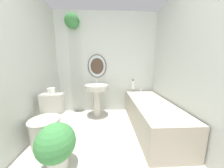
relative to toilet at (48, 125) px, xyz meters
name	(u,v)px	position (x,y,z in m)	size (l,w,h in m)	color
wall_back	(104,61)	(0.84, 1.19, 0.99)	(2.50, 0.32, 2.40)	silver
wall_left	(19,65)	(-0.31, 0.02, 0.92)	(0.06, 2.42, 2.40)	silver
wall_right	(188,65)	(2.13, 0.02, 0.92)	(0.06, 2.42, 2.40)	silver
toilet	(48,125)	(0.00, 0.00, 0.00)	(0.44, 0.59, 0.72)	beige
pedestal_sink	(97,93)	(0.68, 0.87, 0.27)	(0.52, 0.52, 0.84)	beige
bathtub	(151,115)	(1.75, 0.30, -0.01)	(0.67, 1.65, 0.59)	#B2A893
shampoo_bottle	(133,85)	(1.56, 1.05, 0.42)	(0.07, 0.07, 0.24)	white
potted_plant	(56,144)	(0.34, -0.48, 0.03)	(0.43, 0.43, 0.56)	silver
toilet_paper_roll	(51,91)	(0.00, 0.22, 0.48)	(0.11, 0.11, 0.10)	white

